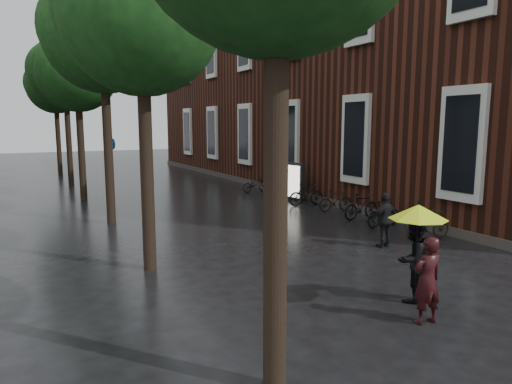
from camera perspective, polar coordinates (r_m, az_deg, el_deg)
brick_building at (r=29.36m, az=8.58°, el=13.07°), size 10.20×33.20×12.00m
street_trees at (r=20.35m, az=-20.29°, el=15.68°), size 4.33×34.03×8.91m
person_burgundy at (r=8.99m, az=20.62°, el=-10.28°), size 0.64×0.46×1.64m
person_black at (r=9.96m, az=19.04°, el=-8.02°), size 0.92×0.76×1.75m
lime_umbrella at (r=9.20m, az=19.62°, el=-2.36°), size 1.11×1.11×1.64m
pedestrian_walking at (r=14.00m, az=15.85°, el=-3.40°), size 0.98×0.47×1.63m
parked_bicycles at (r=19.81m, az=7.88°, el=-0.74°), size 2.01×12.28×1.01m
ad_lightbox at (r=21.48m, az=4.81°, el=1.26°), size 0.28×1.21×1.82m
lamp_post at (r=16.28m, az=2.48°, el=6.06°), size 0.25×0.25×4.82m
cycle_sign at (r=23.03m, az=-17.56°, el=3.94°), size 0.15×0.53×2.94m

